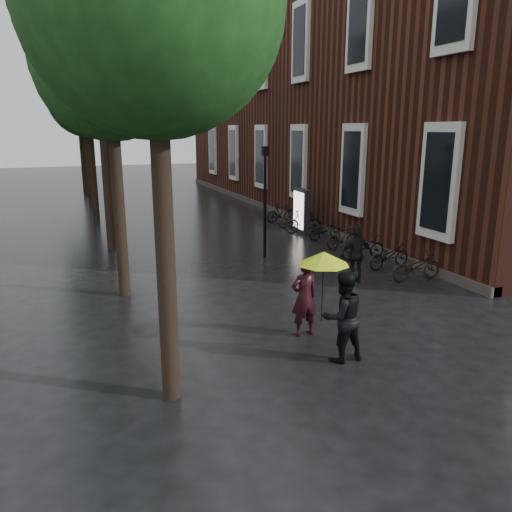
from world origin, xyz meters
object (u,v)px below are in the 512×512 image
person_burgundy (304,297)px  lamp_post (265,191)px  person_black (342,317)px  ad_lightbox (301,211)px  parked_bicycles (337,235)px  pedestrian_walking (356,254)px

person_burgundy → lamp_post: (1.86, 6.97, 1.52)m
person_black → person_burgundy: bearing=-85.6°
ad_lightbox → lamp_post: bearing=-128.7°
person_burgundy → ad_lightbox: 11.58m
ad_lightbox → person_burgundy: bearing=-112.0°
lamp_post → parked_bicycles: bearing=8.9°
lamp_post → person_burgundy: bearing=-105.0°
person_black → pedestrian_walking: (3.15, 4.49, -0.06)m
ad_lightbox → lamp_post: lamp_post is taller
pedestrian_walking → person_black: bearing=64.5°
ad_lightbox → lamp_post: 4.90m
pedestrian_walking → parked_bicycles: bearing=-103.4°
person_black → parked_bicycles: 10.25m
parked_bicycles → person_burgundy: bearing=-124.7°
parked_bicycles → lamp_post: (-3.32, -0.52, 1.97)m
pedestrian_walking → parked_bicycles: (1.88, 4.43, -0.42)m
person_burgundy → pedestrian_walking: 4.51m
pedestrian_walking → parked_bicycles: 4.83m
person_black → pedestrian_walking: bearing=-126.6°
ad_lightbox → parked_bicycles: bearing=-83.3°
person_black → pedestrian_walking: person_black is taller
person_burgundy → pedestrian_walking: bearing=-140.9°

